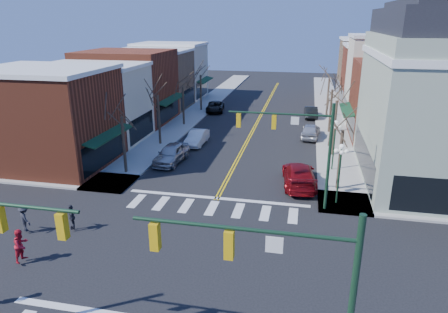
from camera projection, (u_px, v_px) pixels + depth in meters
The scene contains 33 objects.
ground at pixel (185, 260), 21.06m from camera, with size 160.00×160.00×0.00m, color black.
sidewalk_left at pixel (161, 141), 41.22m from camera, with size 3.50×70.00×0.15m, color #9E9B93.
sidewalk_right at pixel (335, 152), 37.85m from camera, with size 3.50×70.00×0.15m, color #9E9B93.
bldg_left_brick_a at pixel (48, 120), 33.61m from camera, with size 10.00×8.50×8.00m, color maroon.
bldg_left_stucco_a at pixel (95, 104), 40.86m from camera, with size 10.00×7.00×7.50m, color beige.
bldg_left_brick_b at pixel (128, 87), 48.10m from camera, with size 10.00×9.00×8.50m, color maroon.
bldg_left_tan at pixel (153, 80), 55.84m from camera, with size 10.00×7.50×7.80m, color #87694A.
bldg_left_stucco_b at pixel (171, 72), 62.95m from camera, with size 10.00×8.00×8.20m, color beige.
bldg_right_brick_a at pixel (404, 102), 40.58m from camera, with size 10.00×8.50×8.00m, color maroon.
bldg_right_stucco at pixel (391, 81), 47.42m from camera, with size 10.00×7.00×10.00m, color beige.
bldg_right_brick_b at pixel (381, 79), 54.60m from camera, with size 10.00×8.00×8.50m, color maroon.
bldg_right_tan at pixel (373, 70), 61.92m from camera, with size 10.00×8.00×9.00m, color #87694A.
traffic_mast_near_right at pixel (287, 285), 11.60m from camera, with size 6.60×0.28×7.20m.
traffic_mast_far_right at pixel (300, 141), 25.29m from camera, with size 6.60×0.28×7.20m.
lamppost_corner at pixel (340, 164), 26.37m from camera, with size 0.36×0.36×4.33m.
lamppost_midblock at pixel (335, 137), 32.38m from camera, with size 0.36×0.36×4.33m.
tree_left_a at pixel (124, 146), 32.08m from camera, with size 0.24×0.24×4.76m, color #382B21.
tree_left_b at pixel (159, 120), 39.43m from camera, with size 0.24×0.24×5.04m, color #382B21.
tree_left_c at pixel (183, 106), 46.91m from camera, with size 0.24×0.24×4.55m, color #382B21.
tree_left_d at pixel (201, 93), 54.26m from camera, with size 0.24×0.24×4.90m, color #382B21.
tree_right_a at pixel (340, 161), 28.86m from camera, with size 0.24×0.24×4.62m, color #382B21.
tree_right_b at pixel (334, 129), 36.17m from camera, with size 0.24×0.24×5.18m, color #382B21.
tree_right_c at pixel (330, 112), 43.62m from camera, with size 0.24×0.24×4.83m, color #382B21.
tree_right_d at pixel (328, 98), 51.00m from camera, with size 0.24×0.24×4.97m, color #382B21.
car_left_near at pixel (171, 154), 35.01m from camera, with size 1.96×4.87×1.66m, color #A7A8AC.
car_left_mid at pixel (197, 138), 40.15m from camera, with size 1.51×4.34×1.43m, color white.
car_left_far at pixel (215, 107), 54.40m from camera, with size 2.22×4.82×1.34m, color black.
car_right_near at pixel (299, 175), 30.21m from camera, with size 2.35×5.77×1.68m, color maroon.
car_right_mid at pixel (311, 131), 42.31m from camera, with size 1.84×4.58×1.56m, color #B9B9BE.
car_right_far at pixel (311, 112), 51.13m from camera, with size 1.55×4.44×1.46m, color black.
pedestrian_red_b at pixel (21, 245), 20.48m from camera, with size 0.87×0.68×1.78m, color red.
pedestrian_dark_a at pixel (72, 217), 23.69m from camera, with size 0.90×0.37×1.53m, color #21212A.
pedestrian_dark_b at pixel (25, 218), 23.40m from camera, with size 1.06×0.61×1.63m, color black.
Camera 1 is at (5.74, -17.31, 12.05)m, focal length 32.00 mm.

